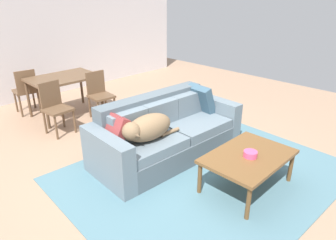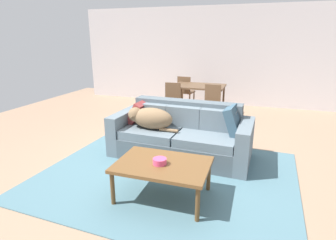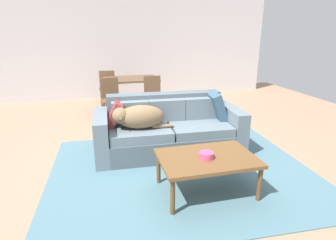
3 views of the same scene
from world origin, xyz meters
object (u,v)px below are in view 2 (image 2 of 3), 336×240
Objects in this scene: couch at (181,136)px; throw_pillow_by_left_arm at (138,112)px; dining_table at (199,88)px; dining_chair_far_left at (185,90)px; coffee_table at (163,167)px; dining_chair_near_left at (172,100)px; throw_pillow_by_right_arm at (234,121)px; bowl_on_coffee_table at (160,161)px; dining_chair_near_right at (211,102)px; dog_on_left_cushion at (150,118)px.

throw_pillow_by_left_arm is at bearing 175.80° from couch.
dining_table is 0.78m from dining_chair_far_left.
throw_pillow_by_left_arm reaches higher than coffee_table.
dining_table is 0.82m from dining_chair_near_left.
dining_table is at bearing 113.26° from throw_pillow_by_right_arm.
dining_table is (-0.24, 2.46, 0.34)m from couch.
dining_chair_far_left reaches higher than dining_chair_near_left.
bowl_on_coffee_table is (-0.02, -0.03, 0.08)m from coffee_table.
couch is 2.60× the size of dining_chair_near_right.
throw_pillow_by_left_arm is at bearing 122.73° from bowl_on_coffee_table.
throw_pillow_by_right_arm is 0.36× the size of dining_table.
dining_chair_near_right reaches higher than bowl_on_coffee_table.
throw_pillow_by_left_arm is 1.75m from dining_chair_near_left.
throw_pillow_by_right_arm is at bearing -66.31° from dining_chair_near_right.
throw_pillow_by_left_arm is 0.35× the size of coffee_table.
bowl_on_coffee_table is at bearing -57.27° from throw_pillow_by_left_arm.
dining_chair_near_right is at bearing 89.01° from bowl_on_coffee_table.
coffee_table is at bearing -85.86° from dining_chair_near_right.
throw_pillow_by_right_arm is at bearing 62.05° from bowl_on_coffee_table.
coffee_table is (0.93, -1.37, -0.23)m from throw_pillow_by_left_arm.
coffee_table is 3.18m from dining_chair_near_right.
dining_chair_far_left is (-0.26, 3.19, -0.14)m from dog_on_left_cushion.
throw_pillow_by_right_arm reaches higher than coffee_table.
dining_chair_near_left is at bearing 105.03° from bowl_on_coffee_table.
dining_chair_near_right is at bearing 87.96° from couch.
dining_chair_near_left is at bearing 114.66° from couch.
dining_table is at bearing 95.19° from bowl_on_coffee_table.
dining_chair_near_left reaches higher than dining_chair_near_right.
bowl_on_coffee_table is 3.25m from dining_chair_near_left.
throw_pillow_by_right_arm is (0.81, 0.02, 0.32)m from couch.
throw_pillow_by_right_arm is 2.00m from dining_chair_near_right.
bowl_on_coffee_table is at bearing -86.30° from dining_chair_near_right.
dog_on_left_cushion is (-0.48, -0.16, 0.30)m from couch.
throw_pillow_by_right_arm is 2.65m from dining_table.
dog_on_left_cushion reaches higher than dining_table.
throw_pillow_by_left_arm is (-0.32, 0.25, -0.00)m from dog_on_left_cushion.
dog_on_left_cushion is at bearing 118.58° from coffee_table.
dining_chair_near_left is (-0.74, 1.84, 0.15)m from couch.
coffee_table is (0.13, -1.27, 0.07)m from couch.
coffee_table is 3.76m from dining_table.
couch is 13.92× the size of bowl_on_coffee_table.
throw_pillow_by_right_arm reaches higher than dog_on_left_cushion.
dog_on_left_cushion is 0.98× the size of dining_chair_far_left.
couch is at bearing 94.42° from bowl_on_coffee_table.
bowl_on_coffee_table is at bearing -84.81° from dining_table.
dining_chair_near_left is at bearing 105.60° from coffee_table.
coffee_table is 4.39m from dining_chair_far_left.
couch is 1.92m from dining_chair_near_right.
bowl_on_coffee_table reaches higher than coffee_table.
dining_chair_far_left is at bearing 133.19° from dining_chair_near_right.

